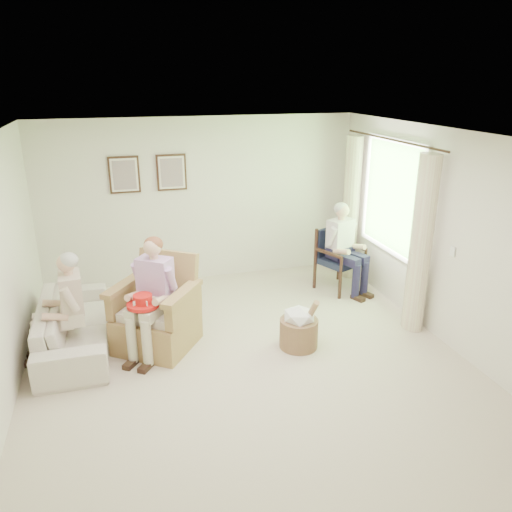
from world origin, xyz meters
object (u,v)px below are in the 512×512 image
wood_armchair (338,256)px  person_sofa (68,301)px  hatbox (299,327)px  sofa (74,325)px  red_hat (143,302)px  person_dark (343,242)px  wicker_armchair (156,319)px  person_wicker (154,288)px

wood_armchair → person_sofa: bearing=171.6°
wood_armchair → hatbox: 2.04m
sofa → person_sofa: size_ratio=1.60×
red_hat → hatbox: 1.90m
wood_armchair → person_dark: size_ratio=0.70×
wood_armchair → sofa: (-3.90, -0.81, -0.22)m
wicker_armchair → sofa: size_ratio=0.56×
person_sofa → red_hat: person_sofa is taller
person_dark → hatbox: size_ratio=1.95×
wicker_armchair → person_wicker: size_ratio=0.81×
wicker_armchair → red_hat: 0.51m
wicker_armchair → red_hat: wicker_armchair is taller
wicker_armchair → person_sofa: 1.04m
wood_armchair → sofa: wood_armchair is taller
person_wicker → red_hat: 0.23m
person_wicker → person_sofa: (-0.98, 0.18, -0.12)m
wicker_armchair → sofa: 1.01m
wood_armchair → person_wicker: 3.18m
person_sofa → hatbox: (2.65, -0.56, -0.44)m
wood_armchair → person_sofa: 4.04m
wicker_armchair → person_dark: size_ratio=0.84×
person_wicker → person_sofa: bearing=-154.9°
wicker_armchair → hatbox: wicker_armchair is taller
sofa → person_dark: person_dark is taller
wood_armchair → person_sofa: size_ratio=0.75×
wicker_armchair → person_dark: 3.09m
person_wicker → hatbox: 1.81m
wood_armchair → person_wicker: size_ratio=0.68×
person_sofa → red_hat: size_ratio=3.40×
wicker_armchair → red_hat: size_ratio=3.07×
red_hat → hatbox: red_hat is taller
sofa → person_wicker: bearing=-112.3°
wicker_armchair → red_hat: bearing=-81.1°
red_hat → hatbox: size_ratio=0.53×
wicker_armchair → person_sofa: size_ratio=0.90×
wicker_armchair → wood_armchair: (2.92, 1.07, 0.16)m
person_dark → person_sofa: size_ratio=1.08×
wicker_armchair → wood_armchair: bearing=55.4°
person_sofa → hatbox: size_ratio=1.80×
red_hat → person_sofa: bearing=158.2°
person_sofa → red_hat: (0.83, -0.33, 0.03)m
person_wicker → red_hat: person_wicker is taller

